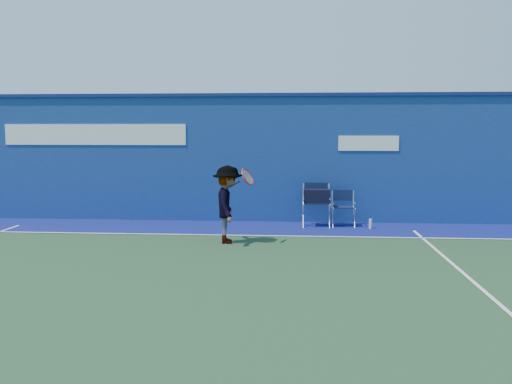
# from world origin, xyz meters

# --- Properties ---
(ground) EXTENTS (80.00, 80.00, 0.00)m
(ground) POSITION_xyz_m (0.00, 0.00, 0.00)
(ground) COLOR #244426
(ground) RESTS_ON ground
(stadium_wall) EXTENTS (24.00, 0.50, 3.08)m
(stadium_wall) POSITION_xyz_m (-0.00, 5.20, 1.55)
(stadium_wall) COLOR navy
(stadium_wall) RESTS_ON ground
(out_of_bounds_strip) EXTENTS (24.00, 1.80, 0.01)m
(out_of_bounds_strip) POSITION_xyz_m (0.00, 4.10, 0.00)
(out_of_bounds_strip) COLOR navy
(out_of_bounds_strip) RESTS_ON ground
(court_lines) EXTENTS (24.00, 12.00, 0.01)m
(court_lines) POSITION_xyz_m (0.00, 0.60, 0.01)
(court_lines) COLOR white
(court_lines) RESTS_ON out_of_bounds_strip
(directors_chair_left) EXTENTS (0.59, 0.53, 0.99)m
(directors_chair_left) POSITION_xyz_m (2.38, 4.45, 0.41)
(directors_chair_left) COLOR silver
(directors_chair_left) RESTS_ON ground
(directors_chair_right) EXTENTS (0.49, 0.44, 0.82)m
(directors_chair_right) POSITION_xyz_m (3.00, 4.51, 0.26)
(directors_chair_right) COLOR silver
(directors_chair_right) RESTS_ON ground
(water_bottle) EXTENTS (0.07, 0.07, 0.23)m
(water_bottle) POSITION_xyz_m (3.59, 4.23, 0.11)
(water_bottle) COLOR silver
(water_bottle) RESTS_ON ground
(tennis_player) EXTENTS (0.89, 1.05, 1.52)m
(tennis_player) POSITION_xyz_m (0.58, 2.51, 0.76)
(tennis_player) COLOR #EA4738
(tennis_player) RESTS_ON ground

